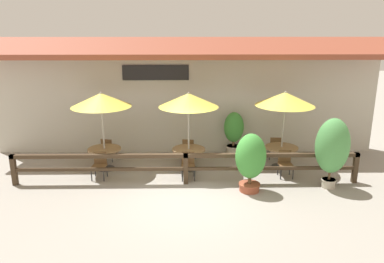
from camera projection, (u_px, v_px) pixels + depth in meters
ground_plane at (186, 199)px, 10.34m from camera, size 60.00×60.00×0.00m
building_facade at (185, 95)px, 13.70m from camera, size 14.28×1.49×4.23m
patio_railing at (186, 162)px, 11.16m from camera, size 10.40×0.14×0.95m
patio_umbrella_near at (101, 100)px, 11.87m from camera, size 1.92×1.92×2.60m
dining_table_near at (105, 152)px, 12.35m from camera, size 1.09×1.09×0.72m
chair_near_streetside at (99, 164)px, 11.64m from camera, size 0.45×0.45×0.83m
chair_near_wallside at (108, 148)px, 13.13m from camera, size 0.51×0.51×0.83m
patio_umbrella_middle at (189, 100)px, 11.85m from camera, size 1.92×1.92×2.60m
dining_table_middle at (189, 153)px, 12.33m from camera, size 1.09×1.09×0.72m
chair_middle_streetside at (188, 164)px, 11.62m from camera, size 0.44×0.44×0.83m
chair_middle_wallside at (189, 149)px, 13.10m from camera, size 0.49×0.49×0.83m
patio_umbrella_far at (285, 99)px, 12.03m from camera, size 1.92×1.92×2.60m
dining_table_far at (281, 151)px, 12.51m from camera, size 1.09×1.09×0.72m
chair_far_streetside at (285, 163)px, 11.77m from camera, size 0.42×0.42×0.83m
chair_far_wallside at (275, 147)px, 13.32m from camera, size 0.45×0.45×0.83m
potted_plant_corner_fern at (332, 147)px, 10.74m from camera, size 0.97×0.88×2.11m
potted_plant_entrance_palm at (251, 159)px, 10.58m from camera, size 0.87×0.78×1.72m
potted_plant_small_flowering at (234, 131)px, 13.53m from camera, size 0.71×0.64×1.64m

